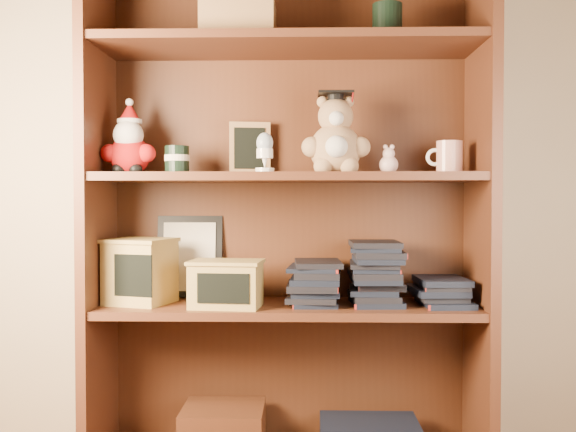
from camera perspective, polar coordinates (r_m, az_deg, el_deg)
name	(u,v)px	position (r m, az deg, el deg)	size (l,w,h in m)	color
bookcase	(288,229)	(2.11, -0.03, -1.08)	(1.20, 0.35, 1.60)	#512917
shelf_lower	(288,308)	(2.08, 0.00, -7.80)	(1.14, 0.33, 0.02)	#512917
shelf_upper	(288,178)	(2.05, 0.00, 3.28)	(1.14, 0.33, 0.02)	#512917
santa_plush	(129,145)	(2.12, -13.30, 5.85)	(0.17, 0.12, 0.24)	#A50F0F
teachers_tin	(177,159)	(2.09, -9.38, 4.75)	(0.08, 0.08, 0.08)	black
chalkboard_plaque	(250,149)	(2.18, -3.25, 5.66)	(0.13, 0.08, 0.17)	#9E7547
egg_cup	(265,151)	(1.99, -1.98, 5.52)	(0.06, 0.06, 0.12)	white
grad_teddy_bear	(336,142)	(2.05, 4.06, 6.30)	(0.21, 0.18, 0.25)	tan
pink_figurine	(389,162)	(2.07, 8.52, 4.53)	(0.06, 0.06, 0.09)	beige
teacher_mug	(449,157)	(2.10, 13.44, 4.87)	(0.11, 0.08, 0.10)	silver
certificate_frame	(190,256)	(2.23, -8.32, -3.40)	(0.21, 0.05, 0.27)	black
treats_box	(140,271)	(2.13, -12.39, -4.54)	(0.23, 0.23, 0.20)	#B19248
pencils_box	(226,283)	(2.02, -5.26, -5.70)	(0.23, 0.17, 0.14)	#B19248
book_stack_left	(315,283)	(2.07, 2.28, -5.71)	(0.14, 0.20, 0.13)	black
book_stack_mid	(377,273)	(2.08, 7.50, -4.81)	(0.14, 0.20, 0.19)	black
book_stack_right	(441,292)	(2.11, 12.86, -6.25)	(0.14, 0.20, 0.08)	black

